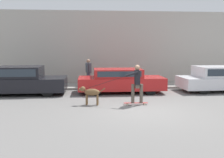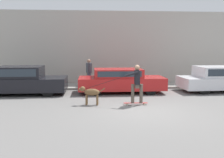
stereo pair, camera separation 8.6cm
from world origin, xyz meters
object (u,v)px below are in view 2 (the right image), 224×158
(parked_car_1, at_px, (121,81))
(dog, at_px, (90,93))
(parked_car_2, at_px, (221,79))
(skateboarder, at_px, (137,82))
(pedestrian_with_bag, at_px, (89,71))
(parked_car_0, at_px, (23,81))

(parked_car_1, bearing_deg, dog, -119.07)
(parked_car_2, relative_size, skateboarder, 1.69)
(parked_car_1, height_order, pedestrian_with_bag, pedestrian_with_bag)
(pedestrian_with_bag, bearing_deg, dog, -104.52)
(parked_car_1, height_order, skateboarder, skateboarder)
(parked_car_1, bearing_deg, pedestrian_with_bag, 133.36)
(parked_car_1, height_order, parked_car_2, parked_car_2)
(skateboarder, xyz_separation_m, pedestrian_with_bag, (-1.93, 4.63, 0.01))
(skateboarder, bearing_deg, parked_car_0, -26.23)
(parked_car_1, distance_m, parked_car_2, 5.33)
(parked_car_2, xyz_separation_m, pedestrian_with_bag, (-6.95, 1.75, 0.31))
(dog, distance_m, pedestrian_with_bag, 4.50)
(parked_car_2, bearing_deg, parked_car_0, 178.44)
(skateboarder, bearing_deg, pedestrian_with_bag, -64.48)
(parked_car_0, bearing_deg, parked_car_1, 0.49)
(parked_car_0, xyz_separation_m, parked_car_2, (10.20, -0.00, -0.03))
(parked_car_1, xyz_separation_m, dog, (-1.55, -2.73, -0.11))
(parked_car_2, distance_m, dog, 7.40)
(parked_car_1, distance_m, pedestrian_with_bag, 2.41)
(dog, relative_size, skateboarder, 0.40)
(parked_car_1, relative_size, pedestrian_with_bag, 2.85)
(pedestrian_with_bag, bearing_deg, skateboarder, -82.84)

